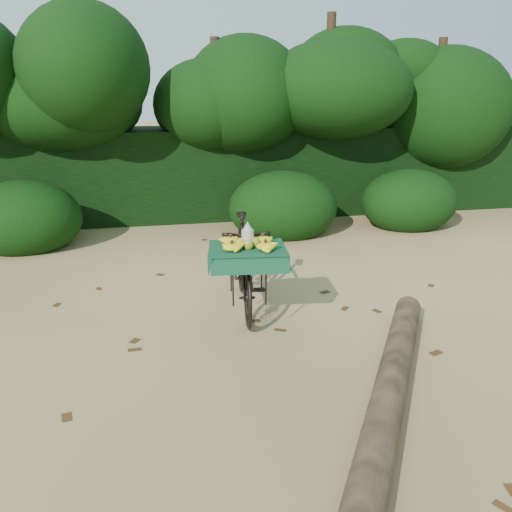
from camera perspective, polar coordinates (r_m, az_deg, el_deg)
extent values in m
plane|color=tan|center=(5.83, -0.78, -9.19)|extent=(80.00, 80.00, 0.00)
imported|color=black|center=(6.51, -1.29, -0.88)|extent=(0.75, 1.94, 1.14)
cube|color=black|center=(5.83, -0.88, 0.68)|extent=(0.46, 0.54, 0.03)
cube|color=#134929|center=(5.83, -0.88, 0.86)|extent=(0.89, 0.77, 0.01)
ellipsoid|color=olive|center=(5.82, -0.10, 1.44)|extent=(0.11, 0.09, 0.12)
ellipsoid|color=olive|center=(5.87, -0.93, 1.60)|extent=(0.11, 0.09, 0.12)
ellipsoid|color=olive|center=(5.80, -1.66, 1.40)|extent=(0.11, 0.09, 0.12)
ellipsoid|color=olive|center=(5.74, -0.83, 1.23)|extent=(0.11, 0.09, 0.12)
cylinder|color=#EAE5C6|center=(5.81, -0.89, 1.96)|extent=(0.13, 0.13, 0.17)
cylinder|color=brown|center=(4.87, 13.89, -13.59)|extent=(2.27, 3.44, 0.28)
cube|color=black|center=(11.59, -6.94, 8.76)|extent=(26.00, 1.80, 1.80)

